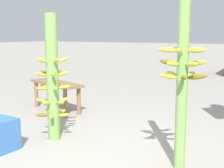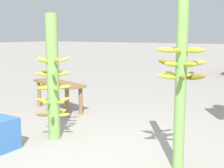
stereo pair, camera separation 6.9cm
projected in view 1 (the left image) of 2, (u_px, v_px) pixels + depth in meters
name	position (u px, v px, depth m)	size (l,w,h in m)	color
ground_plane	(82.00, 164.00, 2.84)	(80.00, 80.00, 0.00)	#9E998E
banana_stalk_left	(52.00, 80.00, 3.43)	(0.40, 0.40, 1.40)	#7AA851
banana_stalk_center	(182.00, 79.00, 2.64)	(0.42, 0.42, 1.50)	#7AA851
market_bench	(56.00, 88.00, 4.82)	(1.11, 0.61, 0.45)	olive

